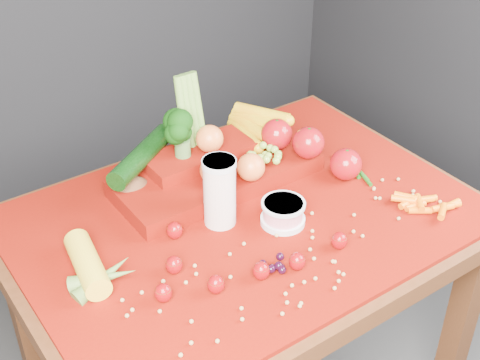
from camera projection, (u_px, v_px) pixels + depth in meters
table at (245, 249)px, 1.65m from camera, size 1.10×0.80×0.75m
red_cloth at (245, 216)px, 1.59m from camera, size 1.05×0.75×0.01m
milk_glass at (220, 190)px, 1.51m from camera, size 0.08×0.08×0.17m
yogurt_bowl at (283, 212)px, 1.54m from camera, size 0.10×0.10×0.06m
strawberry_scatter at (233, 262)px, 1.41m from camera, size 0.44×0.28×0.05m
dark_grape_cluster at (275, 265)px, 1.42m from camera, size 0.06×0.05×0.03m
soybean_scatter at (298, 258)px, 1.45m from camera, size 0.84×0.24×0.01m
corn_ear at (98, 274)px, 1.38m from camera, size 0.21×0.25×0.06m
potato at (132, 189)px, 1.62m from camera, size 0.09×0.07×0.06m
baby_carrot_pile at (427, 203)px, 1.60m from camera, size 0.18×0.18×0.03m
green_bean_pile at (358, 167)px, 1.75m from camera, size 0.14×0.12×0.01m
produce_mound at (226, 159)px, 1.68m from camera, size 0.60×0.39×0.27m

